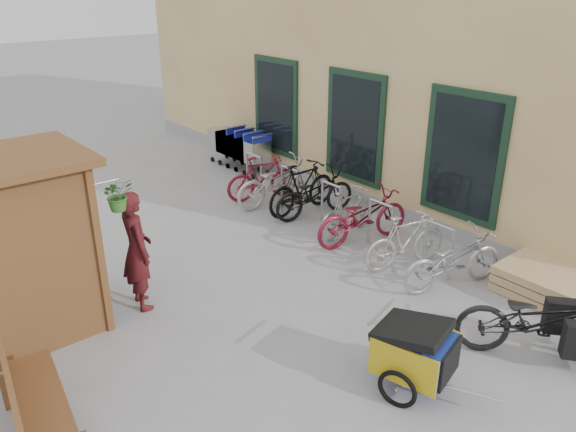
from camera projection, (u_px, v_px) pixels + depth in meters
ground at (331, 327)px, 7.56m from camera, size 80.00×80.00×0.00m
building at (402, 16)px, 13.18m from camera, size 6.07×13.00×7.00m
bike_rack at (331, 201)px, 10.40m from camera, size 0.05×5.35×0.86m
pallet_stack at (544, 282)px, 8.25m from camera, size 1.00×1.20×0.40m
bench at (29, 399)px, 5.51m from camera, size 0.72×1.68×1.03m
shopping_carts at (239, 144)px, 13.58m from camera, size 0.58×1.95×1.04m
child_trailer at (415, 350)px, 6.30m from camera, size 0.96×1.51×0.87m
cargo_bike at (542, 321)px, 6.79m from camera, size 1.75×1.93×1.02m
person_kiosk at (137, 250)px, 7.74m from camera, size 0.51×0.69×1.74m
bike_0 at (453, 260)px, 8.38m from camera, size 1.82×1.08×0.90m
bike_1 at (406, 241)px, 8.97m from camera, size 1.58×0.78×0.91m
bike_2 at (363, 216)px, 9.80m from camera, size 1.94×0.99×0.97m
bike_3 at (347, 212)px, 10.11m from camera, size 1.51×0.54×0.89m
bike_4 at (315, 194)px, 10.90m from camera, size 1.84×0.87×0.93m
bike_5 at (302, 187)px, 11.07m from camera, size 1.73×0.54×1.03m
bike_6 at (277, 182)px, 11.45m from camera, size 1.94×0.88×0.98m
bike_7 at (262, 178)px, 11.74m from camera, size 1.63×0.85×0.95m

